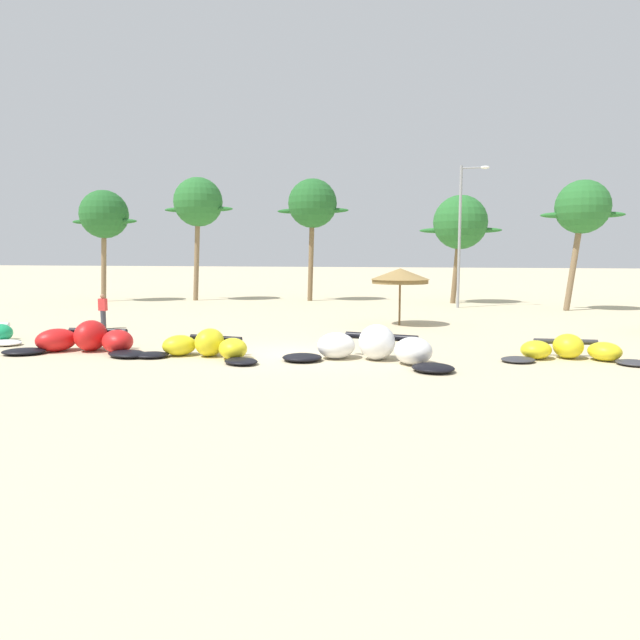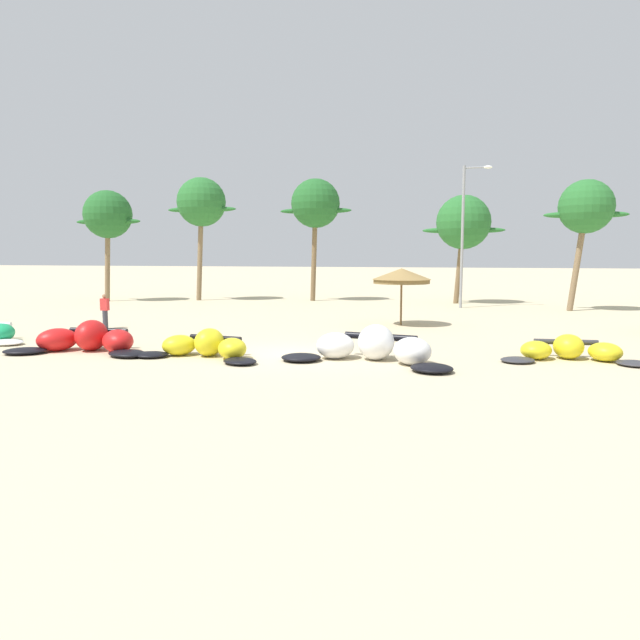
# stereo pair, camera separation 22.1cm
# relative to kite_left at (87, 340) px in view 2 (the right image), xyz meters

# --- Properties ---
(ground_plane) EXTENTS (260.00, 260.00, 0.00)m
(ground_plane) POSITION_rel_kite_left_xyz_m (6.96, 1.05, -0.42)
(ground_plane) COLOR beige
(kite_left) EXTENTS (5.52, 2.76, 1.10)m
(kite_left) POSITION_rel_kite_left_xyz_m (0.00, 0.00, 0.00)
(kite_left) COLOR black
(kite_left) RESTS_ON ground
(kite_left_of_center) EXTENTS (4.78, 2.51, 0.95)m
(kite_left_of_center) POSITION_rel_kite_left_xyz_m (4.57, -0.09, -0.06)
(kite_left_of_center) COLOR black
(kite_left_of_center) RESTS_ON ground
(kite_center) EXTENTS (5.82, 3.27, 1.18)m
(kite_center) POSITION_rel_kite_left_xyz_m (10.20, 0.40, 0.03)
(kite_center) COLOR black
(kite_center) RESTS_ON ground
(kite_right_of_center) EXTENTS (4.88, 2.32, 0.82)m
(kite_right_of_center) POSITION_rel_kite_left_xyz_m (16.49, 2.09, -0.10)
(kite_right_of_center) COLOR #333338
(kite_right_of_center) RESTS_ON ground
(beach_umbrella_near_van) EXTENTS (2.86, 2.86, 2.78)m
(beach_umbrella_near_van) POSITION_rel_kite_left_xyz_m (10.22, 10.25, 1.99)
(beach_umbrella_near_van) COLOR brown
(beach_umbrella_near_van) RESTS_ON ground
(person_near_kites) EXTENTS (0.36, 0.24, 1.62)m
(person_near_kites) POSITION_rel_kite_left_xyz_m (-3.15, 5.93, 0.40)
(person_near_kites) COLOR #383842
(person_near_kites) RESTS_ON ground
(palm_leftmost) EXTENTS (5.18, 3.45, 8.04)m
(palm_leftmost) POSITION_rel_kite_left_xyz_m (-11.88, 20.02, 5.82)
(palm_leftmost) COLOR #7F6647
(palm_leftmost) RESTS_ON ground
(palm_left) EXTENTS (5.38, 3.59, 9.06)m
(palm_left) POSITION_rel_kite_left_xyz_m (-5.60, 22.33, 6.76)
(palm_left) COLOR #7F6647
(palm_left) RESTS_ON ground
(palm_left_of_gap) EXTENTS (5.34, 3.56, 8.91)m
(palm_left_of_gap) POSITION_rel_kite_left_xyz_m (2.70, 23.78, 6.63)
(palm_left_of_gap) COLOR brown
(palm_left_of_gap) RESTS_ON ground
(palm_center_left) EXTENTS (5.61, 3.74, 7.53)m
(palm_center_left) POSITION_rel_kite_left_xyz_m (13.23, 23.86, 5.18)
(palm_center_left) COLOR brown
(palm_center_left) RESTS_ON ground
(palm_center_right) EXTENTS (4.83, 3.22, 7.90)m
(palm_center_right) POSITION_rel_kite_left_xyz_m (20.30, 19.94, 5.78)
(palm_center_right) COLOR #7F6647
(palm_center_right) RESTS_ON ground
(lamppost_west) EXTENTS (1.81, 0.24, 9.00)m
(lamppost_west) POSITION_rel_kite_left_xyz_m (13.29, 20.41, 4.62)
(lamppost_west) COLOR gray
(lamppost_west) RESTS_ON ground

